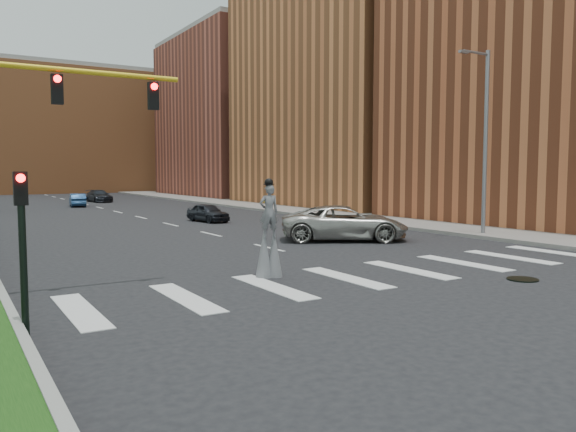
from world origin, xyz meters
The scene contains 14 objects.
ground_plane centered at (0.00, 0.00, 0.00)m, with size 160.00×160.00×0.00m, color black.
sidewalk_right centered at (12.50, 25.00, 0.09)m, with size 5.00×90.00×0.18m, color slate.
manhole centered at (3.00, -2.00, 0.02)m, with size 0.90×0.90×0.04m, color black.
building_mid centered at (22.00, 30.00, 12.00)m, with size 16.00×22.00×24.00m, color #C4703D.
building_far centered at (22.00, 54.00, 10.00)m, with size 16.00×22.00×20.00m, color #A04E3B.
building_backdrop centered at (6.00, 78.00, 9.00)m, with size 26.00×14.00×18.00m, color #C4703D.
streetlight centered at (10.90, 6.00, 4.90)m, with size 2.05×0.20×9.00m.
traffic_signal centered at (-9.78, 3.00, 4.15)m, with size 5.30×0.23×6.20m.
secondary_signal centered at (-10.30, -0.50, 1.95)m, with size 0.25×0.21×3.23m.
stilt_performer centered at (-3.20, 2.34, 1.17)m, with size 0.83×0.58×3.01m.
suv_crossing centered at (4.27, 8.38, 0.81)m, with size 2.70×5.85×1.63m, color #A7A59E.
car_near centered at (2.65, 20.51, 0.58)m, with size 1.38×3.43×1.17m, color black.
car_mid centered at (-1.33, 40.58, 0.59)m, with size 1.25×3.59×1.18m, color navy.
car_far centered at (2.09, 47.17, 0.62)m, with size 1.75×4.30×1.25m, color black.
Camera 1 is at (-11.55, -12.37, 3.24)m, focal length 35.00 mm.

